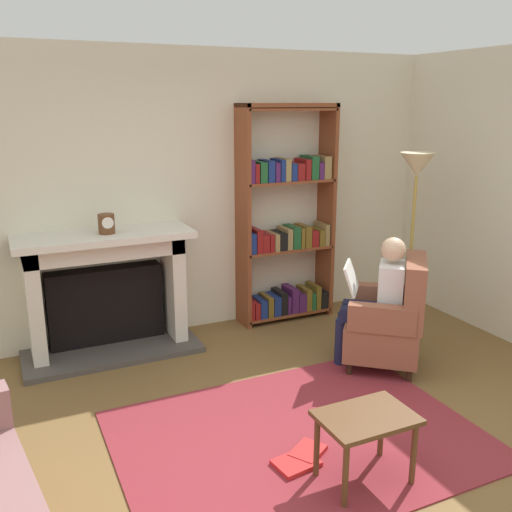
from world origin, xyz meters
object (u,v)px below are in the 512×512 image
at_px(mantel_clock, 106,224).
at_px(floor_lamp, 416,182).
at_px(armchair_reading, 391,320).
at_px(fireplace, 106,288).
at_px(bookshelf, 287,223).
at_px(side_table, 366,426).
at_px(seated_reader, 378,297).

distance_m(mantel_clock, floor_lamp, 2.82).
xyz_separation_m(mantel_clock, armchair_reading, (2.08, -1.27, -0.77)).
distance_m(fireplace, bookshelf, 1.89).
height_order(bookshelf, side_table, bookshelf).
xyz_separation_m(mantel_clock, bookshelf, (1.82, 0.14, -0.18)).
xyz_separation_m(fireplace, side_table, (1.01, -2.55, -0.22)).
relative_size(fireplace, floor_lamp, 0.88).
bearing_deg(side_table, armchair_reading, 47.15).
bearing_deg(floor_lamp, bookshelf, 136.18).
bearing_deg(seated_reader, armchair_reading, 90.00).
height_order(fireplace, bookshelf, bookshelf).
height_order(fireplace, armchair_reading, fireplace).
bearing_deg(bookshelf, armchair_reading, -79.33).
bearing_deg(seated_reader, fireplace, -82.86).
relative_size(fireplace, side_table, 2.77).
height_order(fireplace, floor_lamp, floor_lamp).
distance_m(mantel_clock, bookshelf, 1.83).
bearing_deg(mantel_clock, side_table, -68.12).
xyz_separation_m(mantel_clock, side_table, (0.98, -2.45, -0.83)).
relative_size(bookshelf, seated_reader, 1.93).
height_order(fireplace, side_table, fireplace).
height_order(bookshelf, seated_reader, bookshelf).
bearing_deg(bookshelf, seated_reader, -82.54).
bearing_deg(side_table, seated_reader, 51.31).
xyz_separation_m(fireplace, bookshelf, (1.84, 0.03, 0.43)).
height_order(seated_reader, floor_lamp, floor_lamp).
bearing_deg(floor_lamp, side_table, -134.97).
relative_size(mantel_clock, armchair_reading, 0.17).
bearing_deg(floor_lamp, fireplace, 163.26).
xyz_separation_m(side_table, floor_lamp, (1.73, 1.73, 1.12)).
height_order(side_table, floor_lamp, floor_lamp).
bearing_deg(mantel_clock, seated_reader, -30.85).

